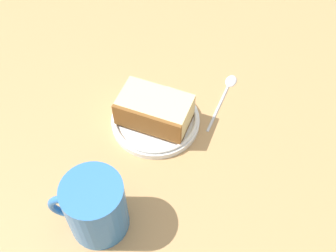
{
  "coord_description": "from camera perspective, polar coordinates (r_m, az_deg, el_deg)",
  "views": [
    {
      "loc": [
        27.09,
        23.12,
        57.82
      ],
      "look_at": [
        -4.74,
        -1.53,
        3.0
      ],
      "focal_mm": 45.54,
      "sensor_mm": 36.0,
      "label": 1
    }
  ],
  "objects": [
    {
      "name": "ground_plane",
      "position": [
        0.69,
        -1.4,
        -5.46
      ],
      "size": [
        139.6,
        139.6,
        3.55
      ],
      "primitive_type": "cube",
      "color": "tan"
    },
    {
      "name": "small_plate",
      "position": [
        0.72,
        -1.67,
        0.86
      ],
      "size": [
        14.83,
        14.83,
        1.71
      ],
      "color": "white",
      "rests_on": "ground_plane"
    },
    {
      "name": "cake_slice",
      "position": [
        0.69,
        -1.81,
        2.1
      ],
      "size": [
        10.01,
        13.04,
        5.08
      ],
      "color": "brown",
      "rests_on": "small_plate"
    },
    {
      "name": "tea_mug",
      "position": [
        0.59,
        -9.48,
        -10.84
      ],
      "size": [
        8.41,
        10.29,
        10.02
      ],
      "color": "#3372BF",
      "rests_on": "ground_plane"
    },
    {
      "name": "teaspoon",
      "position": [
        0.77,
        7.83,
        4.9
      ],
      "size": [
        13.8,
        4.71,
        0.8
      ],
      "color": "silver",
      "rests_on": "ground_plane"
    }
  ]
}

